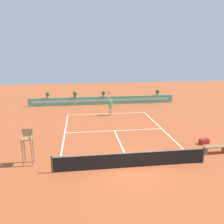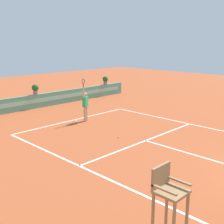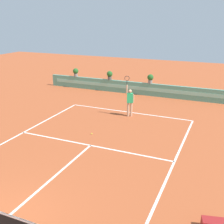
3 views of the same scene
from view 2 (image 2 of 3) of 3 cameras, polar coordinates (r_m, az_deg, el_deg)
ground_plane at (r=13.93m, az=7.92°, el=-5.98°), size 60.00×60.00×0.00m
court_lines at (r=14.34m, az=5.61°, el=-5.32°), size 8.32×11.94×0.01m
back_wall_barrier at (r=21.41m, az=-14.94°, el=2.00°), size 18.00×0.21×1.00m
umpire_chair at (r=6.51m, az=10.92°, el=-17.13°), size 0.60×0.60×2.14m
tennis_player at (r=17.28m, az=-5.26°, el=1.56°), size 0.58×0.34×2.58m
tennis_ball_near_baseline at (r=14.49m, az=1.31°, el=-4.92°), size 0.07×0.07×0.07m
potted_plant_far_right at (r=25.51m, az=-1.33°, el=6.35°), size 0.48×0.48×0.72m
potted_plant_centre at (r=21.31m, az=-14.83°, el=4.45°), size 0.48×0.48×0.72m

